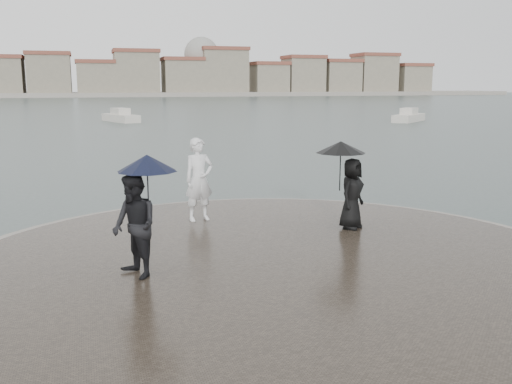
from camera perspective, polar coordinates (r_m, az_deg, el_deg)
name	(u,v)px	position (r m, az deg, el deg)	size (l,w,h in m)	color
ground	(368,379)	(7.44, 11.10, -17.87)	(400.00, 400.00, 0.00)	#2B3835
kerb_ring	(277,276)	(10.33, 2.07, -8.35)	(12.50, 12.50, 0.32)	gray
quay_tip	(277,274)	(10.33, 2.07, -8.24)	(11.90, 11.90, 0.36)	#2D261E
statue	(199,180)	(13.42, -5.72, 1.25)	(0.71, 0.47, 1.95)	silver
visitor_left	(137,212)	(9.60, -11.78, -1.99)	(1.22, 1.12, 2.04)	black
visitor_right	(348,178)	(12.74, 9.18, 1.41)	(1.26, 1.10, 1.95)	black
far_skyline	(72,76)	(166.50, -17.93, 10.96)	(260.00, 20.00, 37.00)	gray
boats	(184,122)	(48.55, -7.19, 6.94)	(43.39, 22.16, 1.50)	beige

